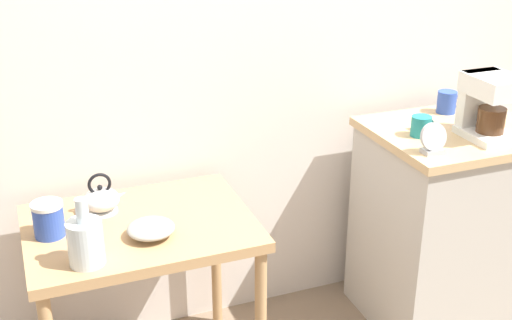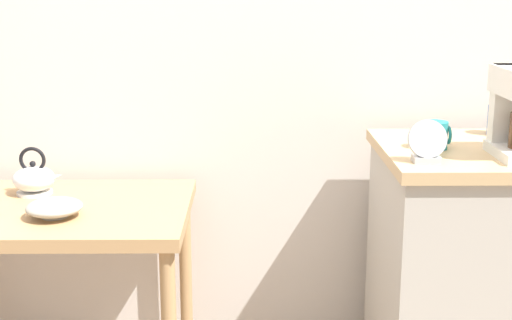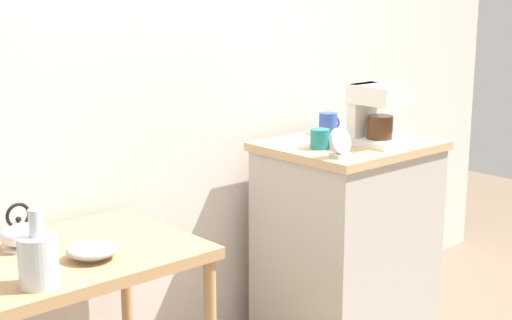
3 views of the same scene
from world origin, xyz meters
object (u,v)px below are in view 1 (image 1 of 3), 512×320
bowl_stoneware (151,229)px  teakettle (102,200)px  mug_blue (447,102)px  table_clock (433,140)px  canister_enamel (48,219)px  coffee_maker (488,103)px  mug_dark_teal (421,126)px  glass_carafe_vase (85,241)px

bowl_stoneware → teakettle: teakettle is taller
bowl_stoneware → mug_blue: mug_blue is taller
teakettle → table_clock: bearing=-15.5°
bowl_stoneware → canister_enamel: size_ratio=1.32×
mug_blue → table_clock: table_clock is taller
teakettle → canister_enamel: 0.23m
bowl_stoneware → coffee_maker: 1.41m
bowl_stoneware → table_clock: table_clock is taller
canister_enamel → teakettle: bearing=29.5°
teakettle → table_clock: 1.27m
table_clock → canister_enamel: bearing=171.1°
mug_dark_teal → table_clock: (-0.07, -0.17, 0.01)m
glass_carafe_vase → canister_enamel: (-0.10, 0.23, -0.02)m
glass_carafe_vase → table_clock: (1.31, 0.01, 0.16)m
coffee_maker → mug_dark_teal: bearing=158.2°
teakettle → mug_dark_teal: (1.27, -0.16, 0.18)m
bowl_stoneware → table_clock: size_ratio=1.39×
bowl_stoneware → glass_carafe_vase: glass_carafe_vase is taller
bowl_stoneware → mug_blue: bearing=11.6°
mug_dark_teal → mug_blue: size_ratio=0.90×
canister_enamel → table_clock: 1.44m
table_clock → mug_dark_teal: bearing=69.2°
canister_enamel → bowl_stoneware: bearing=-22.1°
coffee_maker → mug_dark_teal: (-0.24, 0.09, -0.10)m
canister_enamel → table_clock: bearing=-8.9°
bowl_stoneware → teakettle: bearing=117.6°
mug_dark_teal → teakettle: bearing=172.7°
canister_enamel → mug_blue: mug_blue is taller
bowl_stoneware → table_clock: bearing=-4.7°
table_clock → teakettle: bearing=164.5°
canister_enamel → mug_blue: bearing=5.1°
canister_enamel → mug_blue: size_ratio=1.29×
mug_blue → teakettle: bearing=-178.4°
bowl_stoneware → glass_carafe_vase: size_ratio=0.72×
mug_dark_teal → table_clock: 0.18m
teakettle → canister_enamel: size_ratio=1.32×
table_clock → bowl_stoneware: bearing=175.3°
bowl_stoneware → glass_carafe_vase: 0.26m
coffee_maker → table_clock: 0.32m
canister_enamel → table_clock: table_clock is taller
glass_carafe_vase → coffee_maker: bearing=3.1°
canister_enamel → mug_dark_teal: size_ratio=1.43×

